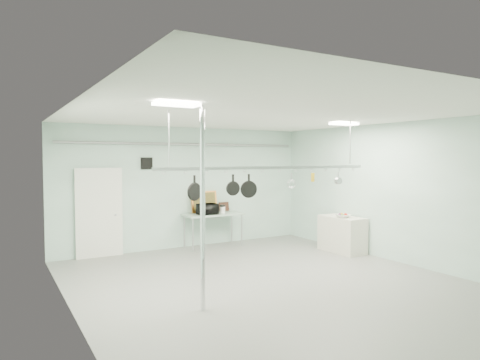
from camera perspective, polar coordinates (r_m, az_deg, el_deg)
floor at (r=8.34m, az=4.13°, el=-13.68°), size 8.00×8.00×0.00m
ceiling at (r=8.03m, az=4.22°, el=8.68°), size 7.00×8.00×0.02m
back_wall at (r=11.53m, az=-7.13°, el=-0.98°), size 7.00×0.02×3.20m
right_wall at (r=10.41m, az=20.22°, el=-1.57°), size 0.02×8.00×3.20m
door at (r=10.84m, az=-18.28°, el=-4.28°), size 1.10×0.10×2.20m
wall_vent at (r=11.10m, az=-12.34°, el=2.18°), size 0.30×0.04×0.30m
conduit_pipe at (r=11.43m, az=-6.99°, el=4.75°), size 6.60×0.07×0.07m
chrome_pole at (r=6.67m, az=-5.00°, el=-3.84°), size 0.08×0.08×3.20m
prep_table at (r=11.51m, az=-3.58°, el=-4.82°), size 1.60×0.70×0.91m
side_cabinet at (r=11.25m, az=13.45°, el=-7.05°), size 0.60×1.20×0.90m
pot_rack at (r=8.35m, az=4.16°, el=1.86°), size 4.80×0.06×1.00m
light_panel_left at (r=6.28m, az=-8.46°, el=9.98°), size 0.65×0.30×0.05m
light_panel_right at (r=10.01m, az=13.70°, el=7.30°), size 0.65×0.30×0.05m
microwave at (r=11.27m, az=-4.37°, el=-3.89°), size 0.51×0.35×0.28m
coffee_canister at (r=11.53m, az=-2.36°, el=-3.99°), size 0.17×0.17×0.18m
painting_large at (r=11.68m, az=-4.80°, el=-2.92°), size 0.79×0.19×0.58m
painting_small at (r=11.97m, az=-2.17°, el=-3.56°), size 0.30×0.08×0.25m
fruit_bowl at (r=10.99m, az=13.58°, el=-4.68°), size 0.36×0.36×0.09m
skillet_left at (r=7.57m, az=-6.09°, el=-1.02°), size 0.33×0.16×0.44m
skillet_mid at (r=7.92m, az=-0.94°, el=-0.60°), size 0.27×0.10×0.38m
skillet_right at (r=8.09m, az=1.18°, el=-0.70°), size 0.33×0.14×0.43m
whisk at (r=8.66m, az=6.88°, el=-0.14°), size 0.21×0.21×0.32m
grater at (r=9.00m, az=9.68°, el=0.35°), size 0.08×0.02×0.20m
saucepan at (r=9.47m, az=12.97°, el=0.25°), size 0.16×0.11×0.26m
fruit_cluster at (r=10.99m, az=13.58°, el=-4.47°), size 0.24×0.24×0.09m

